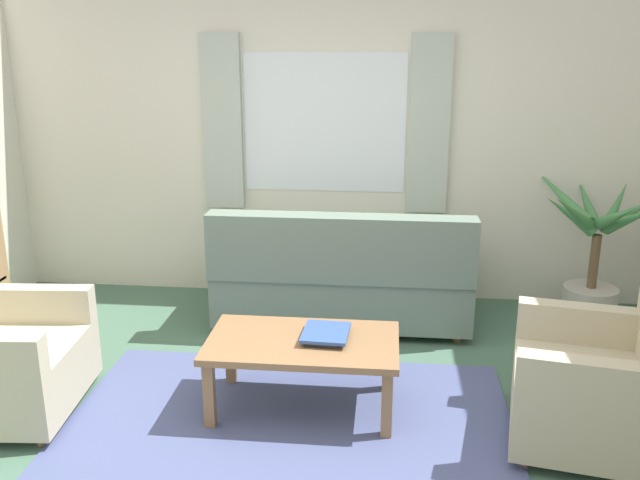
% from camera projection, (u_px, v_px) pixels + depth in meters
% --- Properties ---
extents(ground_plane, '(6.24, 6.24, 0.00)m').
position_uv_depth(ground_plane, '(286.00, 434.00, 3.74)').
color(ground_plane, '#476B56').
extents(wall_back, '(5.32, 0.12, 2.60)m').
position_uv_depth(wall_back, '(325.00, 141.00, 5.52)').
color(wall_back, silver).
rests_on(wall_back, ground_plane).
extents(window_with_curtains, '(1.98, 0.07, 1.40)m').
position_uv_depth(window_with_curtains, '(324.00, 124.00, 5.40)').
color(window_with_curtains, white).
extents(area_rug, '(2.52, 1.83, 0.01)m').
position_uv_depth(area_rug, '(286.00, 433.00, 3.73)').
color(area_rug, '#4C5684').
rests_on(area_rug, ground_plane).
extents(couch, '(1.90, 0.82, 0.92)m').
position_uv_depth(couch, '(342.00, 278.00, 5.09)').
color(couch, slate).
rests_on(couch, ground_plane).
extents(armchair_right, '(0.96, 0.98, 0.88)m').
position_uv_depth(armchair_right, '(605.00, 383.00, 3.56)').
color(armchair_right, '#BCB293').
rests_on(armchair_right, ground_plane).
extents(coffee_table, '(1.10, 0.64, 0.44)m').
position_uv_depth(coffee_table, '(303.00, 349.00, 3.89)').
color(coffee_table, olive).
rests_on(coffee_table, ground_plane).
extents(book_stack_on_table, '(0.28, 0.32, 0.05)m').
position_uv_depth(book_stack_on_table, '(325.00, 334.00, 3.90)').
color(book_stack_on_table, '#2D2D33').
rests_on(book_stack_on_table, coffee_table).
extents(potted_plant, '(0.98, 1.19, 1.16)m').
position_uv_depth(potted_plant, '(593.00, 259.00, 5.07)').
color(potted_plant, '#B7B2A8').
rests_on(potted_plant, ground_plane).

